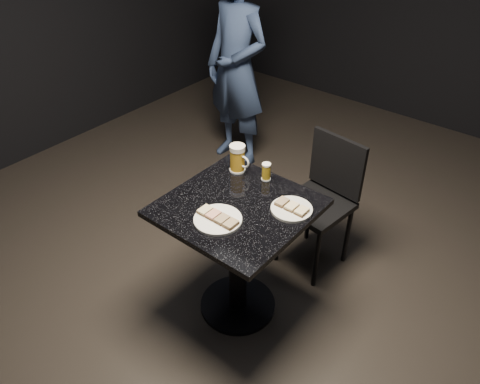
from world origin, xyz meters
name	(u,v)px	position (x,y,z in m)	size (l,w,h in m)	color
floor	(238,305)	(0.00, 0.00, 0.00)	(6.00, 6.00, 0.00)	black
plate_large	(218,220)	(0.01, -0.15, 0.76)	(0.23, 0.23, 0.01)	white
plate_small	(292,209)	(0.23, 0.14, 0.76)	(0.21, 0.21, 0.01)	white
patron	(237,68)	(-1.07, 1.30, 0.81)	(0.59, 0.39, 1.62)	navy
table	(238,241)	(0.00, 0.00, 0.51)	(0.70, 0.70, 0.75)	black
beer_mug	(238,158)	(-0.20, 0.24, 0.83)	(0.13, 0.09, 0.16)	silver
beer_tumbler	(266,172)	(-0.03, 0.28, 0.80)	(0.05, 0.05, 0.10)	silver
chair	(323,195)	(0.13, 0.66, 0.50)	(0.41, 0.41, 0.85)	black
canapes_on_plate_large	(218,217)	(0.01, -0.15, 0.77)	(0.21, 0.07, 0.02)	#4C3521
canapes_on_plate_small	(292,206)	(0.23, 0.14, 0.77)	(0.17, 0.07, 0.02)	#4C3521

